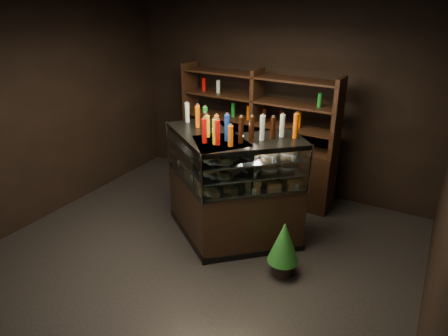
{
  "coord_description": "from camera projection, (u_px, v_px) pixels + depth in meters",
  "views": [
    {
      "loc": [
        2.29,
        -3.34,
        2.99
      ],
      "look_at": [
        0.15,
        0.48,
        1.08
      ],
      "focal_mm": 32.0,
      "sensor_mm": 36.0,
      "label": 1
    }
  ],
  "objects": [
    {
      "name": "food_display",
      "position": [
        228.0,
        162.0,
        4.91
      ],
      "size": [
        1.65,
        0.93,
        0.44
      ],
      "color": "#DD954F",
      "rests_on": "display_case"
    },
    {
      "name": "back_shelving",
      "position": [
        255.0,
        158.0,
        6.37
      ],
      "size": [
        2.55,
        0.52,
        2.0
      ],
      "rotation": [
        0.0,
        0.0,
        -0.04
      ],
      "color": "black",
      "rests_on": "ground"
    },
    {
      "name": "ground",
      "position": [
        194.0,
        260.0,
        4.89
      ],
      "size": [
        5.0,
        5.0,
        0.0
      ],
      "primitive_type": "plane",
      "color": "black",
      "rests_on": "ground"
    },
    {
      "name": "bottles_top",
      "position": [
        228.0,
        125.0,
        4.72
      ],
      "size": [
        1.47,
        0.79,
        0.3
      ],
      "color": "silver",
      "rests_on": "display_case"
    },
    {
      "name": "room_shell",
      "position": [
        189.0,
        106.0,
        4.12
      ],
      "size": [
        5.02,
        5.02,
        3.01
      ],
      "color": "black",
      "rests_on": "ground"
    },
    {
      "name": "display_case",
      "position": [
        228.0,
        206.0,
        5.16
      ],
      "size": [
        2.02,
        1.38,
        1.44
      ],
      "rotation": [
        0.0,
        0.0,
        0.05
      ],
      "color": "black",
      "rests_on": "ground"
    },
    {
      "name": "potted_conifer",
      "position": [
        284.0,
        241.0,
        4.49
      ],
      "size": [
        0.36,
        0.36,
        0.78
      ],
      "rotation": [
        0.0,
        0.0,
        -0.42
      ],
      "color": "black",
      "rests_on": "ground"
    }
  ]
}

